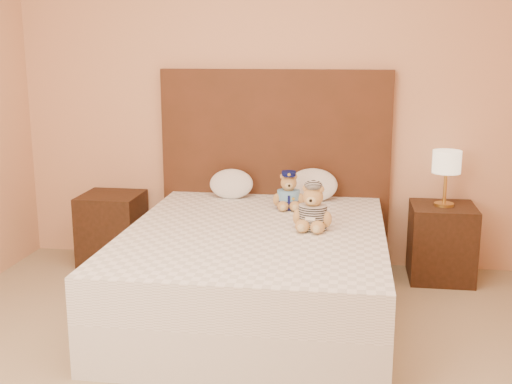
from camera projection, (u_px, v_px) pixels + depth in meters
room_walls at (232, 15)px, 3.01m from camera, size 4.04×4.52×2.72m
bed at (255, 271)px, 4.06m from camera, size 1.60×2.00×0.55m
headboard at (275, 168)px, 4.93m from camera, size 1.75×0.08×1.50m
nightstand_left at (112, 229)px, 5.01m from camera, size 0.45×0.45×0.55m
nightstand_right at (441, 242)px, 4.66m from camera, size 0.45×0.45×0.55m
lamp at (447, 165)px, 4.53m from camera, size 0.20×0.20×0.40m
teddy_police at (289, 190)px, 4.48m from camera, size 0.26×0.25×0.27m
teddy_prisoner at (313, 207)px, 3.96m from camera, size 0.29×0.28×0.29m
pillow_left at (231, 182)px, 4.82m from camera, size 0.33×0.21×0.23m
pillow_right at (313, 183)px, 4.73m from camera, size 0.36×0.23×0.26m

